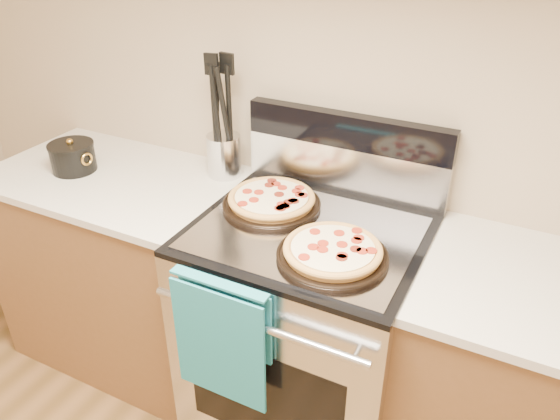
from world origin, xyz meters
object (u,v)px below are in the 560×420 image
at_px(saucepan, 73,158).
at_px(range_body, 306,335).
at_px(pepperoni_pizza_front, 333,252).
at_px(utensil_crock, 224,155).
at_px(pepperoni_pizza_back, 272,200).

bearing_deg(saucepan, range_body, 0.16).
bearing_deg(saucepan, pepperoni_pizza_front, -6.15).
bearing_deg(range_body, utensil_crock, 153.43).
height_order(pepperoni_pizza_back, saucepan, saucepan).
relative_size(pepperoni_pizza_back, utensil_crock, 2.06).
height_order(utensil_crock, saucepan, utensil_crock).
xyz_separation_m(pepperoni_pizza_front, saucepan, (-1.18, 0.13, 0.01)).
height_order(range_body, pepperoni_pizza_back, pepperoni_pizza_back).
bearing_deg(pepperoni_pizza_front, range_body, 135.67).
distance_m(pepperoni_pizza_front, utensil_crock, 0.72).
relative_size(range_body, utensil_crock, 5.39).
bearing_deg(utensil_crock, pepperoni_pizza_back, -29.54).
relative_size(pepperoni_pizza_front, utensil_crock, 2.01).
distance_m(pepperoni_pizza_front, saucepan, 1.19).
bearing_deg(saucepan, utensil_crock, 23.18).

